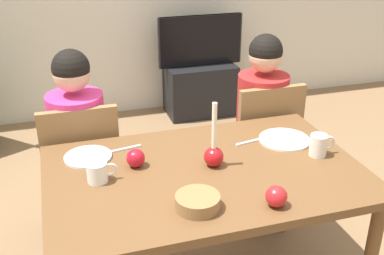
% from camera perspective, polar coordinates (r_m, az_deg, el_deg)
% --- Properties ---
extents(dining_table, '(1.40, 0.90, 0.75)m').
position_cam_1_polar(dining_table, '(2.15, 1.57, -7.09)').
color(dining_table, brown).
rests_on(dining_table, ground).
extents(chair_left, '(0.40, 0.40, 0.90)m').
position_cam_1_polar(chair_left, '(2.67, -13.13, -4.79)').
color(chair_left, olive).
rests_on(chair_left, ground).
extents(chair_right, '(0.40, 0.40, 0.90)m').
position_cam_1_polar(chair_right, '(2.91, 8.46, -1.76)').
color(chair_right, olive).
rests_on(chair_right, ground).
extents(person_left_child, '(0.30, 0.30, 1.17)m').
position_cam_1_polar(person_left_child, '(2.67, -13.31, -3.38)').
color(person_left_child, '#33384C').
rests_on(person_left_child, ground).
extents(person_right_child, '(0.30, 0.30, 1.17)m').
position_cam_1_polar(person_right_child, '(2.91, 8.26, -0.47)').
color(person_right_child, '#33384C').
rests_on(person_right_child, ground).
extents(tv_stand, '(0.64, 0.40, 0.48)m').
position_cam_1_polar(tv_stand, '(4.51, 0.99, 4.67)').
color(tv_stand, black).
rests_on(tv_stand, ground).
extents(tv, '(0.79, 0.05, 0.46)m').
position_cam_1_polar(tv, '(4.37, 1.03, 10.46)').
color(tv, black).
rests_on(tv, tv_stand).
extents(candle_centerpiece, '(0.09, 0.09, 0.31)m').
position_cam_1_polar(candle_centerpiece, '(2.11, 2.64, -3.09)').
color(candle_centerpiece, red).
rests_on(candle_centerpiece, dining_table).
extents(plate_left, '(0.22, 0.22, 0.01)m').
position_cam_1_polar(plate_left, '(2.25, -12.46, -3.49)').
color(plate_left, silver).
rests_on(plate_left, dining_table).
extents(plate_right, '(0.25, 0.25, 0.01)m').
position_cam_1_polar(plate_right, '(2.40, 11.12, -1.44)').
color(plate_right, white).
rests_on(plate_right, dining_table).
extents(mug_left, '(0.13, 0.09, 0.09)m').
position_cam_1_polar(mug_left, '(2.04, -11.30, -5.31)').
color(mug_left, white).
rests_on(mug_left, dining_table).
extents(mug_right, '(0.13, 0.08, 0.10)m').
position_cam_1_polar(mug_right, '(2.28, 15.12, -2.07)').
color(mug_right, silver).
rests_on(mug_right, dining_table).
extents(fork_left, '(0.18, 0.05, 0.01)m').
position_cam_1_polar(fork_left, '(2.29, -8.31, -2.61)').
color(fork_left, silver).
rests_on(fork_left, dining_table).
extents(fork_right, '(0.18, 0.05, 0.01)m').
position_cam_1_polar(fork_right, '(2.36, 7.23, -1.67)').
color(fork_right, silver).
rests_on(fork_right, dining_table).
extents(bowl_walnuts, '(0.18, 0.18, 0.05)m').
position_cam_1_polar(bowl_walnuts, '(1.84, 0.69, -8.98)').
color(bowl_walnuts, olive).
rests_on(bowl_walnuts, dining_table).
extents(apple_near_candle, '(0.08, 0.08, 0.08)m').
position_cam_1_polar(apple_near_candle, '(2.13, -6.84, -3.69)').
color(apple_near_candle, '#B41322').
rests_on(apple_near_candle, dining_table).
extents(apple_by_left_plate, '(0.09, 0.09, 0.09)m').
position_cam_1_polar(apple_by_left_plate, '(1.87, 10.16, -8.19)').
color(apple_by_left_plate, red).
rests_on(apple_by_left_plate, dining_table).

